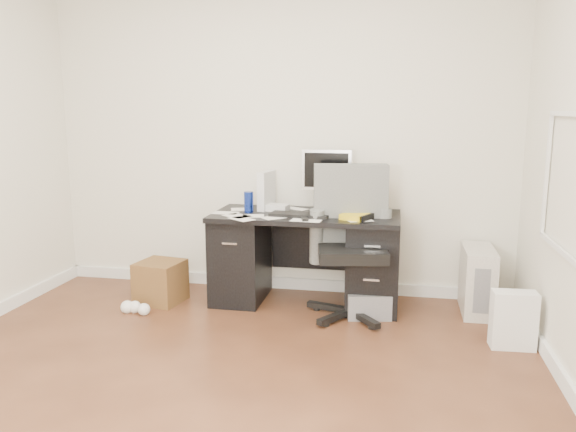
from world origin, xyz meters
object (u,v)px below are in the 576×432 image
Objects in this scene: lcd_monitor at (326,180)px; keyboard at (300,215)px; office_chair at (352,243)px; pc_tower at (477,280)px; desk at (306,256)px; wicker_basket at (161,282)px.

keyboard is (-0.17, -0.30, -0.24)m from lcd_monitor.
pc_tower is at bearing 6.90° from office_chair.
keyboard is at bearing -100.29° from desk.
keyboard is 0.40× the size of office_chair.
keyboard is 1.49m from pc_tower.
lcd_monitor is at bearing 175.05° from pc_tower.
office_chair is at bearing -57.10° from lcd_monitor.
lcd_monitor is 1.50× the size of wicker_basket.
desk is at bearing -131.60° from lcd_monitor.
desk is 2.91× the size of lcd_monitor.
pc_tower is (1.21, -0.12, -0.75)m from lcd_monitor.
lcd_monitor reaches higher than wicker_basket.
desk is 3.21× the size of keyboard.
lcd_monitor is at bearing 111.97° from office_chair.
keyboard is 0.47m from office_chair.
wicker_basket is (-1.58, 0.04, -0.41)m from office_chair.
desk is at bearing 86.56° from keyboard.
desk is at bearing 138.12° from office_chair.
office_chair is 1.06m from pc_tower.
office_chair is at bearing -7.44° from keyboard.
desk is 2.90× the size of pc_tower.
lcd_monitor is at bearing 47.15° from desk.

